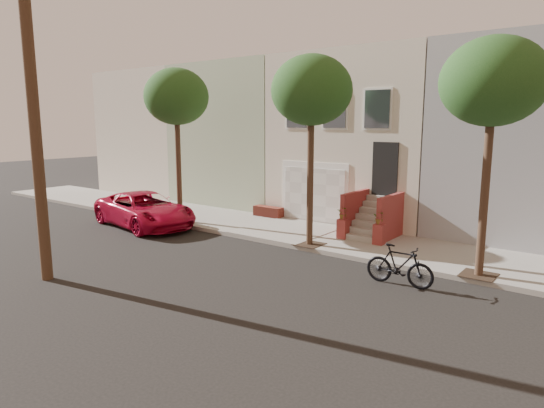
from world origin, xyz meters
The scene contains 9 objects.
ground centered at (0.00, 0.00, 0.00)m, with size 90.00×90.00×0.00m, color black.
sidewalk centered at (0.00, 5.35, 0.07)m, with size 40.00×3.70×0.15m, color #9A968C.
house_row centered at (0.00, 11.19, 3.64)m, with size 33.10×11.70×7.00m.
tree_left centered at (-5.50, 3.90, 5.26)m, with size 2.70×2.57×6.30m.
tree_mid centered at (1.00, 3.90, 5.26)m, with size 2.70×2.57×6.30m.
tree_right centered at (6.50, 3.90, 5.26)m, with size 2.70×2.57×6.30m.
utility_pole centered at (8.00, -3.20, 5.19)m, with size 23.60×1.22×10.00m.
pickup_truck centered at (-6.31, 2.69, 0.71)m, with size 2.37×5.14×1.43m, color #B60A2E.
motorcycle centered at (4.93, 2.19, 0.55)m, with size 0.52×1.83×1.10m, color black.
Camera 1 is at (9.57, -9.45, 4.28)m, focal length 31.42 mm.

